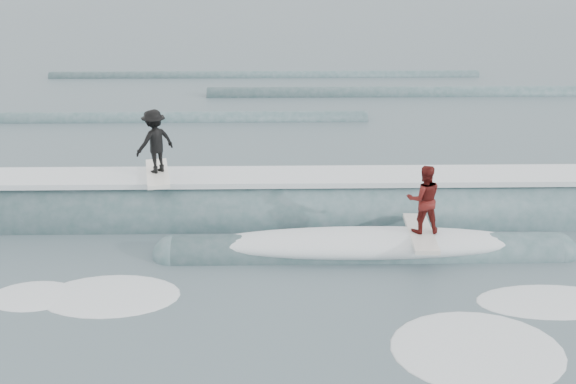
{
  "coord_description": "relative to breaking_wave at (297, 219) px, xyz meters",
  "views": [
    {
      "loc": [
        -0.25,
        -10.74,
        7.1
      ],
      "look_at": [
        0.0,
        3.78,
        1.1
      ],
      "focal_mm": 40.0,
      "sensor_mm": 36.0,
      "label": 1
    }
  ],
  "objects": [
    {
      "name": "far_swells",
      "position": [
        0.26,
        13.18,
        -0.05
      ],
      "size": [
        37.23,
        8.65,
        0.8
      ],
      "color": "#335456",
      "rests_on": "ground"
    },
    {
      "name": "surfer_black",
      "position": [
        -3.61,
        0.31,
        1.97
      ],
      "size": [
        1.19,
        2.07,
        1.73
      ],
      "color": "white",
      "rests_on": "ground"
    },
    {
      "name": "whitewater",
      "position": [
        -0.05,
        -5.17,
        -0.05
      ],
      "size": [
        12.91,
        5.78,
        0.1
      ],
      "color": "white",
      "rests_on": "ground"
    },
    {
      "name": "breaking_wave",
      "position": [
        0.0,
        0.0,
        0.0
      ],
      "size": [
        20.69,
        3.89,
        2.23
      ],
      "color": "#335456",
      "rests_on": "ground"
    },
    {
      "name": "surfer_red",
      "position": [
        2.81,
        -1.89,
        1.25
      ],
      "size": [
        0.81,
        2.02,
        1.72
      ],
      "color": "silver",
      "rests_on": "ground"
    },
    {
      "name": "ground",
      "position": [
        -0.25,
        -4.47,
        -0.05
      ],
      "size": [
        160.0,
        160.0,
        0.0
      ],
      "primitive_type": "plane",
      "color": "#3E535A",
      "rests_on": "ground"
    }
  ]
}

